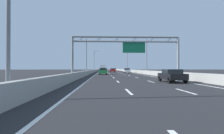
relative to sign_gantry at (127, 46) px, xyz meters
The scene contains 51 objects.
ground_plane 70.66m from the sign_gantry, 90.13° to the left, with size 260.00×260.00×0.00m, color #262628.
lane_dash_left_1 17.79m from the sign_gantry, 96.57° to the right, with size 0.16×3.00×0.01m, color white.
lane_dash_left_2 9.56m from the sign_gantry, 103.75° to the right, with size 0.16×3.00×0.01m, color white.
lane_dash_left_3 5.32m from the sign_gantry, 153.22° to the left, with size 0.16×3.00×0.01m, color white.
lane_dash_left_4 11.27m from the sign_gantry, 101.10° to the left, with size 0.16×3.00×0.01m, color white.
lane_dash_left_5 19.69m from the sign_gantry, 95.89° to the left, with size 0.16×3.00×0.01m, color white.
lane_dash_left_6 28.47m from the sign_gantry, 94.01° to the left, with size 0.16×3.00×0.01m, color white.
lane_dash_left_7 37.36m from the sign_gantry, 93.03° to the left, with size 0.16×3.00×0.01m, color white.
lane_dash_left_8 46.28m from the sign_gantry, 92.44° to the left, with size 0.16×3.00×0.01m, color white.
lane_dash_left_9 55.24m from the sign_gantry, 92.04° to the left, with size 0.16×3.00×0.01m, color white.
lane_dash_left_10 64.20m from the sign_gantry, 91.75° to the left, with size 0.16×3.00×0.01m, color white.
lane_dash_left_11 73.18m from the sign_gantry, 91.54° to the left, with size 0.16×3.00×0.01m, color white.
lane_dash_left_12 82.16m from the sign_gantry, 91.37° to the left, with size 0.16×3.00×0.01m, color white.
lane_dash_left_13 91.14m from the sign_gantry, 91.23° to the left, with size 0.16×3.00×0.01m, color white.
lane_dash_left_14 100.13m from the sign_gantry, 91.12° to the left, with size 0.16×3.00×0.01m, color white.
lane_dash_left_15 109.11m from the sign_gantry, 91.03° to the left, with size 0.16×3.00×0.01m, color white.
lane_dash_left_16 118.10m from the sign_gantry, 90.95° to the left, with size 0.16×3.00×0.01m, color white.
lane_dash_left_17 127.10m from the sign_gantry, 90.88° to the left, with size 0.16×3.00×0.01m, color white.
lane_dash_right_1 17.76m from the sign_gantry, 84.49° to the right, with size 0.16×3.00×0.01m, color white.
lane_dash_right_2 9.50m from the sign_gantry, 78.43° to the right, with size 0.16×3.00×0.01m, color white.
lane_dash_right_3 5.21m from the sign_gantry, 31.10° to the left, with size 0.16×3.00×0.01m, color white.
lane_dash_right_4 11.22m from the sign_gantry, 80.68° to the left, with size 0.16×3.00×0.01m, color white.
lane_dash_right_5 19.66m from the sign_gantry, 85.06° to the left, with size 0.16×3.00×0.01m, color white.
lane_dash_right_6 28.45m from the sign_gantry, 86.65° to the left, with size 0.16×3.00×0.01m, color white.
lane_dash_right_7 37.34m from the sign_gantry, 87.46° to the left, with size 0.16×3.00×0.01m, color white.
lane_dash_right_8 46.27m from the sign_gantry, 87.96° to the left, with size 0.16×3.00×0.01m, color white.
lane_dash_right_9 55.23m from the sign_gantry, 88.29° to the left, with size 0.16×3.00×0.01m, color white.
lane_dash_right_10 64.19m from the sign_gantry, 88.53° to the left, with size 0.16×3.00×0.01m, color white.
lane_dash_right_11 73.17m from the sign_gantry, 88.71° to the left, with size 0.16×3.00×0.01m, color white.
lane_dash_right_12 82.15m from the sign_gantry, 88.85° to the left, with size 0.16×3.00×0.01m, color white.
lane_dash_right_13 91.13m from the sign_gantry, 88.97° to the left, with size 0.16×3.00×0.01m, color white.
lane_dash_right_14 100.12m from the sign_gantry, 89.06° to the left, with size 0.16×3.00×0.01m, color white.
lane_dash_right_15 109.11m from the sign_gantry, 89.14° to the left, with size 0.16×3.00×0.01m, color white.
lane_dash_right_16 118.10m from the sign_gantry, 89.20° to the left, with size 0.16×3.00×0.01m, color white.
lane_dash_right_17 127.09m from the sign_gantry, 89.26° to the left, with size 0.16×3.00×0.01m, color white.
edge_line_left 58.94m from the sign_gantry, 95.28° to the left, with size 0.16×176.00×0.01m, color white.
edge_line_right 58.91m from the sign_gantry, 85.03° to the left, with size 0.16×176.00×0.01m, color white.
barrier_left 80.92m from the sign_gantry, 95.01° to the left, with size 0.45×220.00×0.95m.
barrier_right 80.89m from the sign_gantry, 85.21° to the left, with size 0.45×220.00×0.95m.
sign_gantry is the anchor object (origin of this frame).
streetlamp_left_mid 21.48m from the sign_gantry, 110.80° to the left, with size 2.58×0.28×9.50m.
streetlamp_right_mid 21.37m from the sign_gantry, 70.00° to the left, with size 2.58×0.28×9.50m.
streetlamp_left_far 60.67m from the sign_gantry, 97.22° to the left, with size 2.58×0.28×9.50m.
streetlamp_right_far 60.63m from the sign_gantry, 83.08° to the left, with size 2.58×0.28×9.50m.
green_car 16.01m from the sign_gantry, 103.47° to the left, with size 1.79×4.22×1.54m.
orange_car 93.32m from the sign_gantry, 87.86° to the left, with size 1.71×4.59×1.44m.
blue_car 85.49m from the sign_gantry, 92.54° to the left, with size 1.73×4.53×1.55m.
red_car 43.99m from the sign_gantry, 90.18° to the left, with size 1.84×4.23×1.42m.
white_car 30.67m from the sign_gantry, 83.04° to the left, with size 1.76×4.29×1.47m.
black_car 10.60m from the sign_gantry, 68.28° to the right, with size 1.79×4.26×1.36m.
box_truck 70.24m from the sign_gantry, 93.13° to the left, with size 2.43×8.98×3.14m.
Camera 1 is at (-3.37, 0.53, 1.46)m, focal length 30.99 mm.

